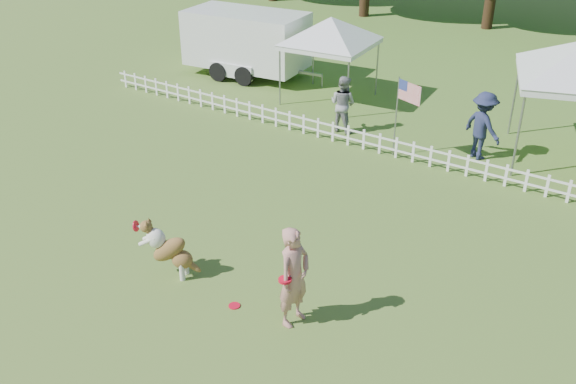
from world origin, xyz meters
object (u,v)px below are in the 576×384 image
object	(u,v)px
flag_pole	(396,117)
spectator_b	(483,126)
canopy_tent_left	(330,60)
frisbee_on_turf	(234,306)
handler	(294,277)
cargo_trailer	(246,43)
dog	(170,250)
spectator_a	(343,104)

from	to	relation	value
flag_pole	spectator_b	world-z (taller)	flag_pole
canopy_tent_left	frisbee_on_turf	bearing A→B (deg)	-73.20
handler	cargo_trailer	xyz separation A→B (m)	(-9.32, 10.85, 0.24)
dog	frisbee_on_turf	size ratio (longest dim) A/B	5.55
handler	flag_pole	size ratio (longest dim) A/B	0.85
canopy_tent_left	spectator_b	xyz separation A→B (m)	(5.77, -1.67, -0.42)
frisbee_on_turf	handler	bearing A→B (deg)	13.89
cargo_trailer	dog	bearing A→B (deg)	-65.64
canopy_tent_left	spectator_a	distance (m)	2.78
handler	spectator_b	distance (m)	8.58
canopy_tent_left	cargo_trailer	distance (m)	3.96
handler	spectator_b	world-z (taller)	handler
flag_pole	frisbee_on_turf	bearing A→B (deg)	-65.03
canopy_tent_left	flag_pole	bearing A→B (deg)	-42.22
handler	dog	size ratio (longest dim) A/B	1.59
dog	frisbee_on_turf	bearing A→B (deg)	-24.66
dog	cargo_trailer	xyz separation A→B (m)	(-6.55, 11.04, 0.59)
dog	frisbee_on_turf	xyz separation A→B (m)	(1.63, -0.09, -0.59)
cargo_trailer	spectator_b	world-z (taller)	cargo_trailer
handler	flag_pole	bearing A→B (deg)	17.36
flag_pole	spectator_a	world-z (taller)	flag_pole
flag_pole	canopy_tent_left	bearing A→B (deg)	164.30
handler	dog	world-z (taller)	handler
handler	canopy_tent_left	xyz separation A→B (m)	(-5.41, 10.24, 0.40)
cargo_trailer	flag_pole	size ratio (longest dim) A/B	2.42
flag_pole	spectator_b	bearing A→B (deg)	51.36
handler	flag_pole	xyz separation A→B (m)	(-1.64, 7.41, 0.16)
frisbee_on_turf	spectator_a	world-z (taller)	spectator_a
cargo_trailer	flag_pole	xyz separation A→B (m)	(7.68, -3.44, -0.07)
spectator_a	spectator_b	world-z (taller)	spectator_b
spectator_a	handler	bearing A→B (deg)	118.13
canopy_tent_left	cargo_trailer	world-z (taller)	canopy_tent_left
dog	spectator_b	size ratio (longest dim) A/B	0.64
frisbee_on_turf	spectator_b	world-z (taller)	spectator_b
dog	handler	bearing A→B (deg)	-17.56
frisbee_on_turf	spectator_a	distance (m)	8.82
spectator_b	spectator_a	bearing A→B (deg)	33.62
dog	spectator_b	xyz separation A→B (m)	(3.13, 8.76, 0.33)
spectator_a	spectator_b	distance (m)	4.07
handler	spectator_b	size ratio (longest dim) A/B	1.02
flag_pole	spectator_a	bearing A→B (deg)	-178.11
cargo_trailer	handler	bearing A→B (deg)	-55.67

